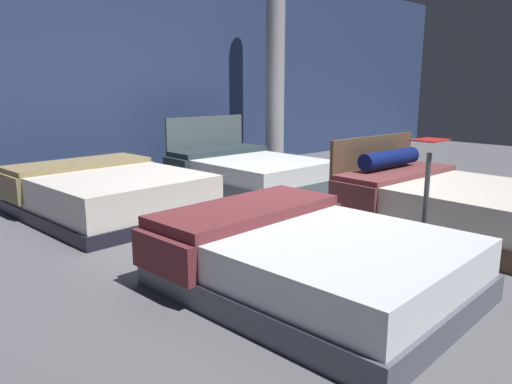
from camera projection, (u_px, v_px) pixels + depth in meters
ground_plane at (276, 225)px, 5.14m from camera, size 18.00×18.00×0.02m
showroom_back_wall at (113, 63)px, 7.19m from camera, size 18.00×0.06×3.50m
bed_0 at (308, 259)px, 3.43m from camera, size 1.71×2.10×0.52m
bed_1 at (448, 205)px, 4.88m from camera, size 1.63×2.03×0.88m
bed_2 at (107, 193)px, 5.50m from camera, size 1.79×2.19×0.53m
bed_3 at (247, 171)px, 7.04m from camera, size 1.64×2.14×0.96m
price_sign at (425, 218)px, 3.88m from camera, size 0.28×0.24×1.02m
support_pillar at (275, 67)px, 8.32m from camera, size 0.32×0.32×3.50m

